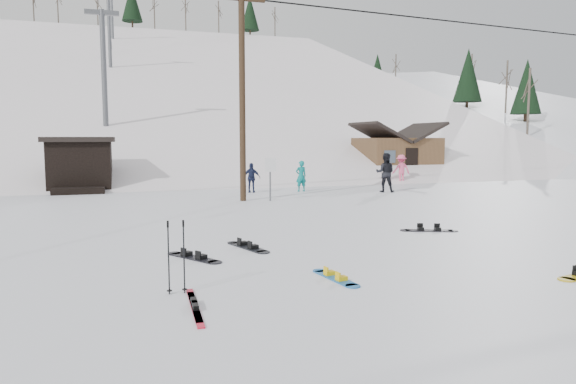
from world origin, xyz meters
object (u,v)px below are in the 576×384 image
object	(u,v)px
hero_skis	(195,306)
cabin	(396,156)
hero_snowboard	(335,277)
utility_pole	(242,90)

from	to	relation	value
hero_skis	cabin	bearing A→B (deg)	56.15
cabin	hero_snowboard	bearing A→B (deg)	-121.78
hero_snowboard	hero_skis	size ratio (longest dim) A/B	0.76
hero_snowboard	cabin	bearing A→B (deg)	-41.05
hero_snowboard	utility_pole	bearing A→B (deg)	-13.81
cabin	hero_snowboard	world-z (taller)	cabin
hero_snowboard	hero_skis	xyz separation A→B (m)	(-2.78, -0.88, 0.00)
utility_pole	cabin	size ratio (longest dim) A/B	1.67
hero_snowboard	hero_skis	bearing A→B (deg)	98.29
utility_pole	hero_snowboard	bearing A→B (deg)	-94.55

